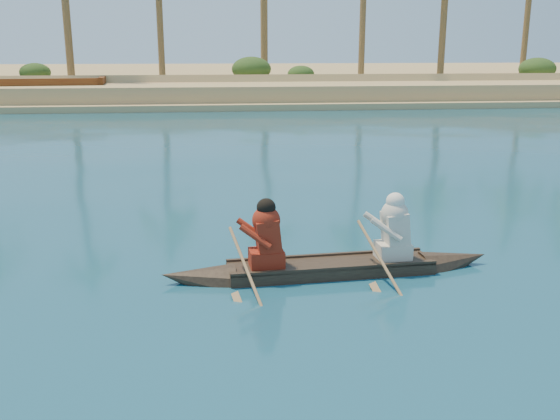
{
  "coord_description": "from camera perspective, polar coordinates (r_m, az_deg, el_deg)",
  "views": [
    {
      "loc": [
        0.58,
        -13.35,
        3.57
      ],
      "look_at": [
        1.82,
        -2.18,
        0.61
      ],
      "focal_mm": 40.0,
      "sensor_mm": 36.0,
      "label": 1
    }
  ],
  "objects": [
    {
      "name": "shrub_cluster",
      "position": [
        44.92,
        -7.2,
        11.62
      ],
      "size": [
        100.0,
        6.0,
        2.4
      ],
      "primitive_type": null,
      "color": "#1F3E16",
      "rests_on": "ground"
    },
    {
      "name": "sandy_embankment",
      "position": [
        60.32,
        -7.01,
        11.76
      ],
      "size": [
        150.0,
        51.0,
        1.5
      ],
      "color": "tan",
      "rests_on": "ground"
    },
    {
      "name": "ground",
      "position": [
        13.83,
        -8.51,
        -0.36
      ],
      "size": [
        160.0,
        160.0,
        0.0
      ],
      "primitive_type": "plane",
      "color": "#0D4156",
      "rests_on": "ground"
    },
    {
      "name": "canoe",
      "position": [
        10.08,
        4.67,
        -4.28
      ],
      "size": [
        5.45,
        1.11,
        1.49
      ],
      "rotation": [
        0.0,
        0.0,
        0.07
      ],
      "color": "#382A1E",
      "rests_on": "ground"
    },
    {
      "name": "barge_mid",
      "position": [
        42.36,
        -23.94,
        9.64
      ],
      "size": [
        12.45,
        5.05,
        2.03
      ],
      "rotation": [
        0.0,
        0.0,
        0.08
      ],
      "color": "brown",
      "rests_on": "ground"
    }
  ]
}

